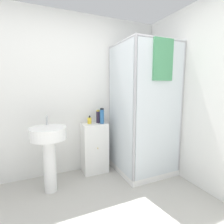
# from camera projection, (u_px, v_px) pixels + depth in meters

# --- Properties ---
(wall_back) EXTENTS (6.40, 0.06, 2.50)m
(wall_back) POSITION_uv_depth(u_px,v_px,m) (59.00, 96.00, 2.69)
(wall_back) COLOR white
(wall_back) RESTS_ON ground_plane
(shower_enclosure) EXTENTS (0.85, 0.88, 2.04)m
(shower_enclosure) POSITION_uv_depth(u_px,v_px,m) (142.00, 138.00, 2.79)
(shower_enclosure) COLOR white
(shower_enclosure) RESTS_ON ground_plane
(vanity_cabinet) EXTENTS (0.40, 0.32, 0.81)m
(vanity_cabinet) POSITION_uv_depth(u_px,v_px,m) (94.00, 148.00, 2.85)
(vanity_cabinet) COLOR white
(vanity_cabinet) RESTS_ON ground_plane
(sink) EXTENTS (0.46, 0.46, 1.00)m
(sink) POSITION_uv_depth(u_px,v_px,m) (49.00, 145.00, 2.26)
(sink) COLOR white
(sink) RESTS_ON ground_plane
(soap_dispenser) EXTENTS (0.06, 0.07, 0.13)m
(soap_dispenser) POSITION_uv_depth(u_px,v_px,m) (89.00, 120.00, 2.76)
(soap_dispenser) COLOR yellow
(soap_dispenser) RESTS_ON vanity_cabinet
(shampoo_bottle_tall_black) EXTENTS (0.07, 0.07, 0.21)m
(shampoo_bottle_tall_black) POSITION_uv_depth(u_px,v_px,m) (98.00, 117.00, 2.82)
(shampoo_bottle_tall_black) COLOR #281E33
(shampoo_bottle_tall_black) RESTS_ON vanity_cabinet
(shampoo_bottle_blue) EXTENTS (0.07, 0.07, 0.25)m
(shampoo_bottle_blue) POSITION_uv_depth(u_px,v_px,m) (102.00, 116.00, 2.76)
(shampoo_bottle_blue) COLOR #2D66A3
(shampoo_bottle_blue) RESTS_ON vanity_cabinet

